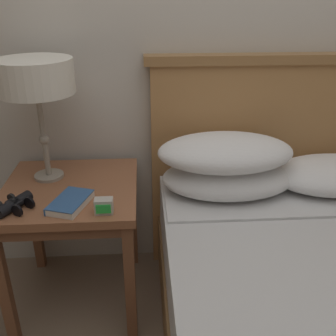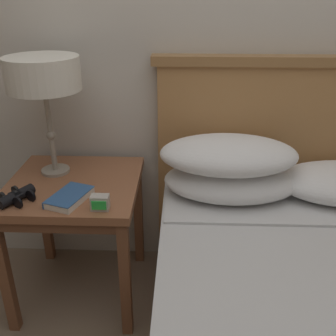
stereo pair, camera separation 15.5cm
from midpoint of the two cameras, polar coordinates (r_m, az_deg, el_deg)
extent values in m
cube|color=beige|center=(1.91, 10.11, 21.41)|extent=(8.00, 0.06, 2.60)
cube|color=brown|center=(1.78, -11.21, -2.58)|extent=(0.58, 0.58, 0.04)
cube|color=brown|center=(1.80, -11.10, -3.79)|extent=(0.55, 0.55, 0.05)
cube|color=brown|center=(1.82, -20.26, -14.69)|extent=(0.04, 0.04, 0.58)
cube|color=brown|center=(1.71, -3.54, -16.02)|extent=(0.04, 0.04, 0.58)
cube|color=brown|center=(2.21, -15.60, -6.40)|extent=(0.04, 0.04, 0.58)
cube|color=brown|center=(2.12, -2.22, -6.92)|extent=(0.04, 0.04, 0.58)
cube|color=silver|center=(1.79, 19.59, -5.51)|extent=(1.06, 0.28, 0.01)
cube|color=#AD7A47|center=(2.09, 17.01, -0.75)|extent=(1.16, 0.06, 1.08)
cube|color=olive|center=(1.92, 19.15, 14.50)|extent=(1.22, 0.10, 0.04)
ellipsoid|color=white|center=(1.79, 11.59, -1.87)|extent=(0.60, 0.36, 0.15)
ellipsoid|color=white|center=(1.74, 11.32, 1.89)|extent=(0.60, 0.36, 0.15)
cylinder|color=gray|center=(1.89, -13.76, -0.38)|extent=(0.13, 0.13, 0.01)
cylinder|color=gray|center=(1.82, -14.38, 5.14)|extent=(0.02, 0.02, 0.37)
sphere|color=gray|center=(1.82, -14.32, 4.59)|extent=(0.04, 0.04, 0.04)
cylinder|color=silver|center=(1.75, -15.29, 13.07)|extent=(0.31, 0.31, 0.14)
cube|color=silver|center=(1.62, -11.43, -4.31)|extent=(0.17, 0.22, 0.03)
cube|color=#2D568E|center=(1.61, -11.47, -3.84)|extent=(0.18, 0.22, 0.00)
cube|color=#2D568E|center=(1.65, -13.14, -3.92)|extent=(0.07, 0.19, 0.03)
cylinder|color=black|center=(1.65, -19.54, -4.40)|extent=(0.08, 0.10, 0.04)
cylinder|color=black|center=(1.62, -18.46, -4.87)|extent=(0.05, 0.03, 0.05)
cylinder|color=black|center=(1.69, -20.59, -3.95)|extent=(0.04, 0.03, 0.04)
cylinder|color=black|center=(1.69, -17.91, -3.53)|extent=(0.08, 0.10, 0.04)
cylinder|color=black|center=(1.65, -16.81, -3.96)|extent=(0.05, 0.03, 0.05)
cylinder|color=black|center=(1.72, -18.96, -3.11)|extent=(0.04, 0.03, 0.04)
cube|color=black|center=(1.67, -18.75, -3.73)|extent=(0.07, 0.06, 0.01)
cylinder|color=black|center=(1.66, -18.77, -3.60)|extent=(0.02, 0.02, 0.02)
cube|color=#B7B2A8|center=(1.53, -7.00, -5.06)|extent=(0.07, 0.04, 0.06)
cube|color=green|center=(1.51, -7.13, -5.51)|extent=(0.06, 0.00, 0.04)
camera|label=1|loc=(0.08, -87.30, 1.27)|focal=42.00mm
camera|label=2|loc=(0.08, 92.70, -1.27)|focal=42.00mm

